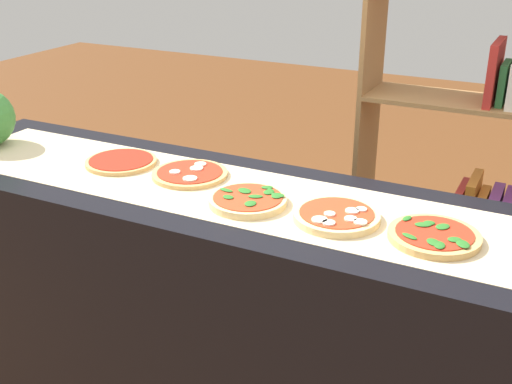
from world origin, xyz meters
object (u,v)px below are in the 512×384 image
(pizza_plain_0, at_px, (121,162))
(bookshelf, at_px, (474,177))
(pizza_spinach_2, at_px, (248,200))
(pizza_mozzarella_1, at_px, (190,174))
(pizza_spinach_4, at_px, (434,236))
(pizza_mozzarella_3, at_px, (337,216))

(pizza_plain_0, relative_size, bookshelf, 0.15)
(pizza_spinach_2, bearing_deg, bookshelf, 61.73)
(pizza_plain_0, height_order, pizza_mozzarella_1, pizza_mozzarella_1)
(pizza_spinach_4, relative_size, bookshelf, 0.15)
(pizza_plain_0, height_order, pizza_spinach_2, pizza_spinach_2)
(pizza_spinach_2, distance_m, bookshelf, 1.14)
(pizza_plain_0, distance_m, pizza_spinach_4, 1.13)
(bookshelf, bearing_deg, pizza_spinach_4, -88.37)
(pizza_mozzarella_1, bearing_deg, pizza_mozzarella_3, -10.24)
(pizza_plain_0, xyz_separation_m, pizza_mozzarella_1, (0.28, 0.01, 0.00))
(pizza_mozzarella_3, bearing_deg, pizza_spinach_2, -177.02)
(pizza_plain_0, height_order, bookshelf, bookshelf)
(pizza_mozzarella_1, relative_size, pizza_spinach_2, 1.07)
(pizza_mozzarella_3, bearing_deg, pizza_mozzarella_1, 169.76)
(bookshelf, bearing_deg, pizza_plain_0, -141.06)
(pizza_spinach_2, xyz_separation_m, bookshelf, (0.53, 0.99, -0.19))
(pizza_spinach_2, bearing_deg, pizza_mozzarella_1, 157.56)
(pizza_plain_0, height_order, pizza_spinach_4, pizza_spinach_4)
(pizza_mozzarella_3, bearing_deg, pizza_plain_0, 173.77)
(pizza_spinach_2, height_order, bookshelf, bookshelf)
(pizza_plain_0, xyz_separation_m, pizza_mozzarella_3, (0.85, -0.09, 0.00))
(pizza_plain_0, relative_size, pizza_spinach_2, 1.05)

